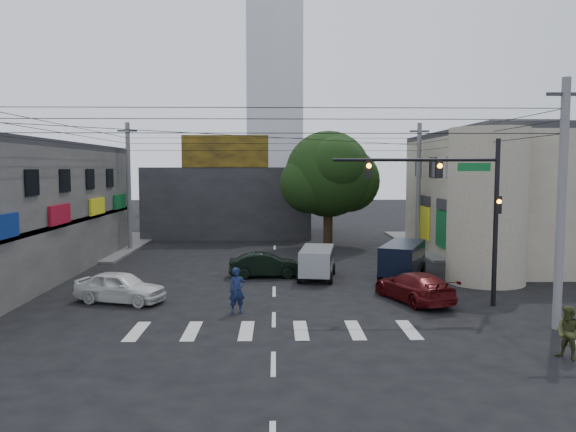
{
  "coord_description": "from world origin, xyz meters",
  "views": [
    {
      "loc": [
        0.08,
        -24.66,
        5.97
      ],
      "look_at": [
        0.72,
        4.0,
        3.5
      ],
      "focal_mm": 35.0,
      "sensor_mm": 36.0,
      "label": 1
    }
  ],
  "objects_px": {
    "traffic_gantry": "(458,195)",
    "utility_pole_near_right": "(561,205)",
    "maroon_sedan": "(414,287)",
    "pedestrian_olive": "(569,333)",
    "dark_sedan": "(266,265)",
    "silver_minivan": "(317,263)",
    "utility_pole_far_left": "(129,187)",
    "traffic_officer": "(237,291)",
    "white_compact": "(120,287)",
    "street_tree": "(328,174)",
    "utility_pole_far_right": "(418,187)",
    "navy_van": "(403,260)"
  },
  "relations": [
    {
      "from": "street_tree",
      "to": "silver_minivan",
      "type": "xyz_separation_m",
      "value": [
        -1.7,
        -11.85,
        -4.64
      ]
    },
    {
      "from": "street_tree",
      "to": "pedestrian_olive",
      "type": "distance_m",
      "value": 25.75
    },
    {
      "from": "silver_minivan",
      "to": "utility_pole_far_left",
      "type": "bearing_deg",
      "value": 58.43
    },
    {
      "from": "utility_pole_far_right",
      "to": "traffic_gantry",
      "type": "bearing_deg",
      "value": -98.94
    },
    {
      "from": "street_tree",
      "to": "utility_pole_far_left",
      "type": "height_order",
      "value": "utility_pole_far_left"
    },
    {
      "from": "silver_minivan",
      "to": "navy_van",
      "type": "height_order",
      "value": "navy_van"
    },
    {
      "from": "utility_pole_far_left",
      "to": "white_compact",
      "type": "bearing_deg",
      "value": -77.04
    },
    {
      "from": "traffic_gantry",
      "to": "utility_pole_far_right",
      "type": "relative_size",
      "value": 0.78
    },
    {
      "from": "dark_sedan",
      "to": "traffic_officer",
      "type": "xyz_separation_m",
      "value": [
        -1.06,
        -7.66,
        0.29
      ]
    },
    {
      "from": "silver_minivan",
      "to": "white_compact",
      "type": "bearing_deg",
      "value": 128.12
    },
    {
      "from": "white_compact",
      "to": "pedestrian_olive",
      "type": "xyz_separation_m",
      "value": [
        16.03,
        -7.8,
        0.15
      ]
    },
    {
      "from": "utility_pole_far_left",
      "to": "traffic_officer",
      "type": "bearing_deg",
      "value": -63.46
    },
    {
      "from": "utility_pole_far_right",
      "to": "white_compact",
      "type": "xyz_separation_m",
      "value": [
        -17.32,
        -15.99,
        -3.91
      ]
    },
    {
      "from": "utility_pole_far_right",
      "to": "dark_sedan",
      "type": "relative_size",
      "value": 2.25
    },
    {
      "from": "utility_pole_far_left",
      "to": "silver_minivan",
      "type": "distance_m",
      "value": 17.2
    },
    {
      "from": "traffic_gantry",
      "to": "dark_sedan",
      "type": "bearing_deg",
      "value": 141.15
    },
    {
      "from": "pedestrian_olive",
      "to": "maroon_sedan",
      "type": "bearing_deg",
      "value": 165.7
    },
    {
      "from": "utility_pole_far_right",
      "to": "pedestrian_olive",
      "type": "bearing_deg",
      "value": -93.1
    },
    {
      "from": "traffic_officer",
      "to": "pedestrian_olive",
      "type": "xyz_separation_m",
      "value": [
        10.72,
        -5.79,
        -0.11
      ]
    },
    {
      "from": "dark_sedan",
      "to": "white_compact",
      "type": "height_order",
      "value": "white_compact"
    },
    {
      "from": "utility_pole_far_right",
      "to": "pedestrian_olive",
      "type": "relative_size",
      "value": 5.48
    },
    {
      "from": "utility_pole_far_left",
      "to": "utility_pole_far_right",
      "type": "xyz_separation_m",
      "value": [
        21.0,
        0.0,
        0.0
      ]
    },
    {
      "from": "street_tree",
      "to": "traffic_gantry",
      "type": "distance_m",
      "value": 18.42
    },
    {
      "from": "pedestrian_olive",
      "to": "white_compact",
      "type": "bearing_deg",
      "value": -151.37
    },
    {
      "from": "street_tree",
      "to": "white_compact",
      "type": "xyz_separation_m",
      "value": [
        -10.82,
        -16.99,
        -4.78
      ]
    },
    {
      "from": "utility_pole_near_right",
      "to": "traffic_officer",
      "type": "distance_m",
      "value": 12.8
    },
    {
      "from": "traffic_gantry",
      "to": "pedestrian_olive",
      "type": "xyz_separation_m",
      "value": [
        1.39,
        -6.78,
        -3.99
      ]
    },
    {
      "from": "white_compact",
      "to": "silver_minivan",
      "type": "relative_size",
      "value": 1.08
    },
    {
      "from": "utility_pole_near_right",
      "to": "traffic_officer",
      "type": "height_order",
      "value": "utility_pole_near_right"
    },
    {
      "from": "maroon_sedan",
      "to": "pedestrian_olive",
      "type": "xyz_separation_m",
      "value": [
        2.96,
        -7.67,
        0.17
      ]
    },
    {
      "from": "utility_pole_near_right",
      "to": "dark_sedan",
      "type": "xyz_separation_m",
      "value": [
        -10.95,
        10.16,
        -3.94
      ]
    },
    {
      "from": "utility_pole_near_right",
      "to": "traffic_gantry",
      "type": "bearing_deg",
      "value": 127.42
    },
    {
      "from": "white_compact",
      "to": "maroon_sedan",
      "type": "distance_m",
      "value": 13.07
    },
    {
      "from": "silver_minivan",
      "to": "traffic_officer",
      "type": "height_order",
      "value": "traffic_officer"
    },
    {
      "from": "traffic_gantry",
      "to": "utility_pole_near_right",
      "type": "xyz_separation_m",
      "value": [
        2.68,
        -3.5,
        -0.23
      ]
    },
    {
      "from": "street_tree",
      "to": "utility_pole_far_right",
      "type": "bearing_deg",
      "value": -8.75
    },
    {
      "from": "dark_sedan",
      "to": "silver_minivan",
      "type": "relative_size",
      "value": 1.01
    },
    {
      "from": "navy_van",
      "to": "traffic_officer",
      "type": "bearing_deg",
      "value": 154.64
    },
    {
      "from": "utility_pole_near_right",
      "to": "dark_sedan",
      "type": "distance_m",
      "value": 15.45
    },
    {
      "from": "dark_sedan",
      "to": "silver_minivan",
      "type": "distance_m",
      "value": 2.8
    },
    {
      "from": "white_compact",
      "to": "navy_van",
      "type": "distance_m",
      "value": 14.93
    },
    {
      "from": "street_tree",
      "to": "dark_sedan",
      "type": "xyz_separation_m",
      "value": [
        -4.45,
        -11.34,
        -4.81
      ]
    },
    {
      "from": "street_tree",
      "to": "pedestrian_olive",
      "type": "bearing_deg",
      "value": -78.13
    },
    {
      "from": "utility_pole_far_left",
      "to": "utility_pole_far_right",
      "type": "relative_size",
      "value": 1.0
    },
    {
      "from": "utility_pole_far_left",
      "to": "navy_van",
      "type": "height_order",
      "value": "utility_pole_far_left"
    },
    {
      "from": "maroon_sedan",
      "to": "utility_pole_far_right",
      "type": "bearing_deg",
      "value": -123.89
    },
    {
      "from": "utility_pole_far_left",
      "to": "traffic_officer",
      "type": "distance_m",
      "value": 20.45
    },
    {
      "from": "dark_sedan",
      "to": "white_compact",
      "type": "relative_size",
      "value": 0.94
    },
    {
      "from": "utility_pole_far_left",
      "to": "dark_sedan",
      "type": "distance_m",
      "value": 14.95
    },
    {
      "from": "dark_sedan",
      "to": "maroon_sedan",
      "type": "distance_m",
      "value": 8.85
    }
  ]
}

